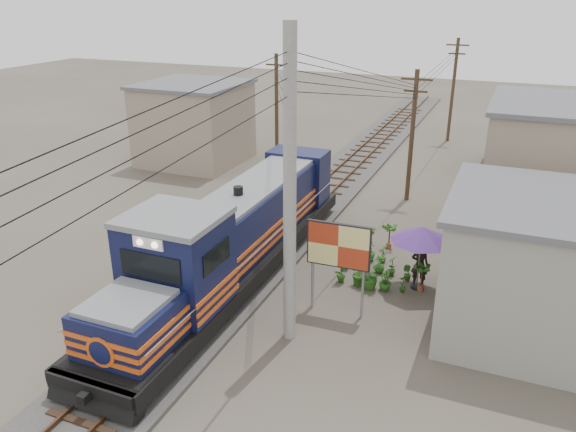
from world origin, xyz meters
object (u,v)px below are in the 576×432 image
at_px(market_umbrella, 422,234).
at_px(vendor, 420,265).
at_px(locomotive, 233,239).
at_px(billboard, 338,248).

bearing_deg(market_umbrella, vendor, 85.78).
xyz_separation_m(market_umbrella, vendor, (0.01, 0.19, -1.37)).
xyz_separation_m(locomotive, market_umbrella, (6.82, 2.17, 0.49)).
bearing_deg(locomotive, vendor, 19.11).
distance_m(locomotive, market_umbrella, 7.17).
bearing_deg(vendor, market_umbrella, 84.56).
bearing_deg(locomotive, billboard, -9.02).
xyz_separation_m(locomotive, billboard, (4.48, -0.71, 0.76)).
xyz_separation_m(locomotive, vendor, (6.83, 2.37, -0.88)).
bearing_deg(vendor, billboard, 51.40).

